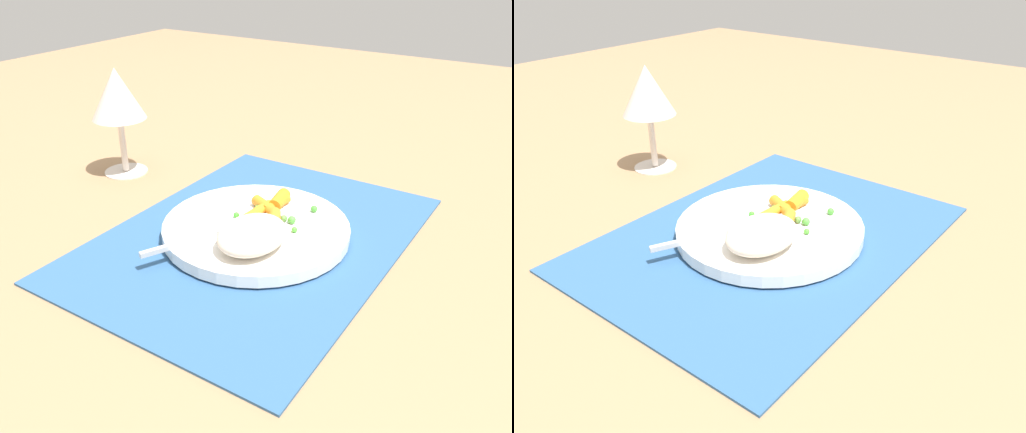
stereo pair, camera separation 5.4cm
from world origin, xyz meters
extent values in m
plane|color=#997551|center=(0.00, 0.00, 0.00)|extent=(2.40, 2.40, 0.00)
cube|color=#2D5684|center=(0.00, 0.00, 0.00)|extent=(0.45, 0.33, 0.01)
cylinder|color=white|center=(0.00, 0.00, 0.01)|extent=(0.23, 0.23, 0.01)
ellipsoid|color=beige|center=(-0.05, -0.03, 0.04)|extent=(0.09, 0.07, 0.03)
cylinder|color=orange|center=(0.02, 0.01, 0.03)|extent=(0.06, 0.02, 0.01)
cylinder|color=orange|center=(0.05, 0.00, 0.03)|extent=(0.05, 0.02, 0.01)
cylinder|color=orange|center=(0.03, 0.01, 0.03)|extent=(0.03, 0.05, 0.01)
cylinder|color=orange|center=(0.06, 0.00, 0.03)|extent=(0.04, 0.02, 0.02)
cylinder|color=orange|center=(0.01, -0.02, 0.03)|extent=(0.04, 0.03, 0.01)
sphere|color=#5A9041|center=(0.02, -0.03, 0.03)|extent=(0.01, 0.01, 0.01)
sphere|color=green|center=(0.06, 0.00, 0.03)|extent=(0.01, 0.01, 0.01)
sphere|color=green|center=(0.03, 0.01, 0.02)|extent=(0.01, 0.01, 0.01)
sphere|color=#459236|center=(0.03, 0.02, 0.03)|extent=(0.01, 0.01, 0.01)
sphere|color=#588D3E|center=(0.05, 0.03, 0.02)|extent=(0.01, 0.01, 0.01)
sphere|color=green|center=(0.07, -0.05, 0.03)|extent=(0.01, 0.01, 0.01)
sphere|color=green|center=(0.01, -0.05, 0.02)|extent=(0.01, 0.01, 0.01)
sphere|color=#4F9E40|center=(0.05, 0.00, 0.02)|extent=(0.01, 0.01, 0.01)
sphere|color=green|center=(0.02, -0.04, 0.03)|extent=(0.01, 0.01, 0.01)
sphere|color=green|center=(0.04, -0.01, 0.03)|extent=(0.01, 0.01, 0.01)
sphere|color=#58903A|center=(0.06, 0.00, 0.02)|extent=(0.01, 0.01, 0.01)
sphere|color=green|center=(-0.01, -0.01, 0.02)|extent=(0.01, 0.01, 0.01)
sphere|color=green|center=(0.00, 0.03, 0.02)|extent=(0.01, 0.01, 0.01)
sphere|color=#57AF40|center=(0.02, -0.03, 0.02)|extent=(0.01, 0.01, 0.01)
cube|color=silver|center=(0.02, -0.01, 0.02)|extent=(0.05, 0.03, 0.01)
cube|color=silver|center=(-0.07, 0.03, 0.02)|extent=(0.14, 0.07, 0.01)
cylinder|color=silver|center=(0.07, 0.29, 0.00)|extent=(0.07, 0.07, 0.00)
cylinder|color=silver|center=(0.07, 0.29, 0.05)|extent=(0.01, 0.01, 0.08)
cone|color=silver|center=(0.07, 0.29, 0.13)|extent=(0.08, 0.08, 0.08)
camera|label=1|loc=(-0.48, -0.31, 0.34)|focal=37.45mm
camera|label=2|loc=(-0.45, -0.35, 0.34)|focal=37.45mm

